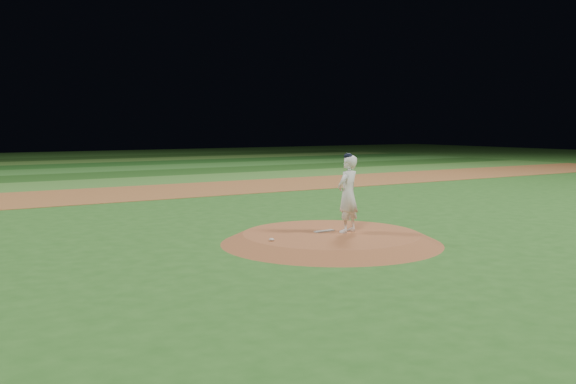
% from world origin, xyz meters
% --- Properties ---
extents(ground, '(120.00, 120.00, 0.00)m').
position_xyz_m(ground, '(0.00, 0.00, 0.00)').
color(ground, '#275D1E').
rests_on(ground, ground).
extents(infield_dirt_band, '(70.00, 6.00, 0.02)m').
position_xyz_m(infield_dirt_band, '(0.00, 14.00, 0.01)').
color(infield_dirt_band, brown).
rests_on(infield_dirt_band, ground).
extents(outfield_stripe_0, '(70.00, 5.00, 0.02)m').
position_xyz_m(outfield_stripe_0, '(0.00, 19.50, 0.01)').
color(outfield_stripe_0, '#3C742A').
rests_on(outfield_stripe_0, ground).
extents(outfield_stripe_1, '(70.00, 5.00, 0.02)m').
position_xyz_m(outfield_stripe_1, '(0.00, 24.50, 0.01)').
color(outfield_stripe_1, '#1E4A17').
rests_on(outfield_stripe_1, ground).
extents(outfield_stripe_2, '(70.00, 5.00, 0.02)m').
position_xyz_m(outfield_stripe_2, '(0.00, 29.50, 0.01)').
color(outfield_stripe_2, '#306E28').
rests_on(outfield_stripe_2, ground).
extents(outfield_stripe_3, '(70.00, 5.00, 0.02)m').
position_xyz_m(outfield_stripe_3, '(0.00, 34.50, 0.01)').
color(outfield_stripe_3, '#1C4F19').
rests_on(outfield_stripe_3, ground).
extents(outfield_stripe_4, '(70.00, 5.00, 0.02)m').
position_xyz_m(outfield_stripe_4, '(0.00, 39.50, 0.01)').
color(outfield_stripe_4, '#42742A').
rests_on(outfield_stripe_4, ground).
extents(outfield_stripe_5, '(70.00, 5.00, 0.02)m').
position_xyz_m(outfield_stripe_5, '(0.00, 44.50, 0.01)').
color(outfield_stripe_5, '#1D4415').
rests_on(outfield_stripe_5, ground).
extents(pitchers_mound, '(5.50, 5.50, 0.25)m').
position_xyz_m(pitchers_mound, '(0.00, 0.00, 0.12)').
color(pitchers_mound, '#95522E').
rests_on(pitchers_mound, ground).
extents(pitching_rubber, '(0.56, 0.16, 0.03)m').
position_xyz_m(pitching_rubber, '(-0.01, 0.28, 0.26)').
color(pitching_rubber, silver).
rests_on(pitching_rubber, pitchers_mound).
extents(rosin_bag, '(0.12, 0.12, 0.07)m').
position_xyz_m(rosin_bag, '(-1.81, -0.13, 0.28)').
color(rosin_bag, silver).
rests_on(rosin_bag, pitchers_mound).
extents(pitcher_on_mound, '(0.82, 0.68, 1.98)m').
position_xyz_m(pitcher_on_mound, '(0.42, -0.12, 1.22)').
color(pitcher_on_mound, white).
rests_on(pitcher_on_mound, pitchers_mound).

